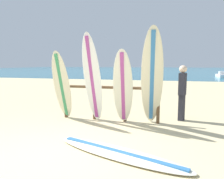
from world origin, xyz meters
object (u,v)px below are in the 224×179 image
at_px(surfboard_leaning_left, 92,79).
at_px(small_boat_offshore, 222,75).
at_px(surfboard_leaning_center_left, 123,88).
at_px(surfboard_leaning_far_left, 62,86).
at_px(beachgoer_standing, 182,90).
at_px(surfboard_leaning_center, 152,79).
at_px(surfboard_lying_on_sand, 118,153).
at_px(surfboard_rack, 109,97).

distance_m(surfboard_leaning_left, small_boat_offshore, 24.17).
bearing_deg(surfboard_leaning_center_left, surfboard_leaning_far_left, 177.37).
xyz_separation_m(surfboard_leaning_left, beachgoer_standing, (2.40, 0.83, -0.35)).
xyz_separation_m(surfboard_leaning_left, small_boat_offshore, (8.50, 22.61, -0.96)).
distance_m(surfboard_leaning_center, surfboard_lying_on_sand, 2.28).
distance_m(surfboard_rack, surfboard_leaning_center_left, 0.70).
relative_size(surfboard_leaning_far_left, surfboard_lying_on_sand, 0.72).
distance_m(surfboard_leaning_far_left, surfboard_leaning_center, 2.54).
relative_size(surfboard_leaning_center_left, surfboard_leaning_center, 0.80).
distance_m(surfboard_leaning_center_left, small_boat_offshore, 23.94).
relative_size(surfboard_leaning_left, small_boat_offshore, 0.82).
xyz_separation_m(surfboard_leaning_center, beachgoer_standing, (0.80, 0.85, -0.38)).
bearing_deg(surfboard_rack, surfboard_leaning_left, -138.65).
bearing_deg(surfboard_rack, surfboard_leaning_far_left, -166.02).
relative_size(surfboard_rack, beachgoer_standing, 1.80).
relative_size(surfboard_rack, surfboard_leaning_center, 1.14).
relative_size(surfboard_leaning_center, surfboard_lying_on_sand, 0.91).
distance_m(surfboard_lying_on_sand, small_boat_offshore, 25.60).
distance_m(surfboard_leaning_left, beachgoer_standing, 2.56).
height_order(surfboard_leaning_center_left, small_boat_offshore, surfboard_leaning_center_left).
height_order(surfboard_rack, small_boat_offshore, surfboard_rack).
bearing_deg(beachgoer_standing, small_boat_offshore, 74.36).
xyz_separation_m(surfboard_leaning_left, surfboard_lying_on_sand, (1.15, -1.91, -1.18)).
bearing_deg(surfboard_leaning_center_left, surfboard_leaning_center, 3.03).
bearing_deg(surfboard_leaning_center, surfboard_rack, 163.06).
bearing_deg(beachgoer_standing, surfboard_rack, -166.43).
bearing_deg(beachgoer_standing, surfboard_leaning_center_left, -149.84).
height_order(surfboard_leaning_far_left, surfboard_leaning_center_left, surfboard_leaning_center_left).
xyz_separation_m(surfboard_leaning_center, small_boat_offshore, (6.90, 22.64, -0.99)).
height_order(surfboard_leaning_center_left, beachgoer_standing, surfboard_leaning_center_left).
height_order(surfboard_leaning_left, small_boat_offshore, surfboard_leaning_left).
height_order(surfboard_leaning_left, surfboard_leaning_center_left, surfboard_leaning_left).
bearing_deg(surfboard_lying_on_sand, beachgoer_standing, 65.50).
xyz_separation_m(surfboard_leaning_center_left, beachgoer_standing, (1.54, 0.89, -0.13)).
distance_m(surfboard_rack, small_boat_offshore, 23.71).
distance_m(surfboard_leaning_center_left, surfboard_leaning_center, 0.78).
bearing_deg(beachgoer_standing, surfboard_leaning_center, -133.09).
relative_size(surfboard_leaning_far_left, small_boat_offshore, 0.67).
bearing_deg(beachgoer_standing, surfboard_leaning_far_left, -166.27).
xyz_separation_m(surfboard_leaning_far_left, surfboard_leaning_left, (0.92, -0.01, 0.23)).
bearing_deg(beachgoer_standing, surfboard_lying_on_sand, -114.50).
distance_m(beachgoer_standing, small_boat_offshore, 22.63).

